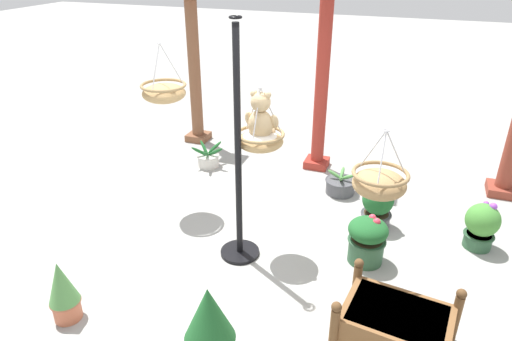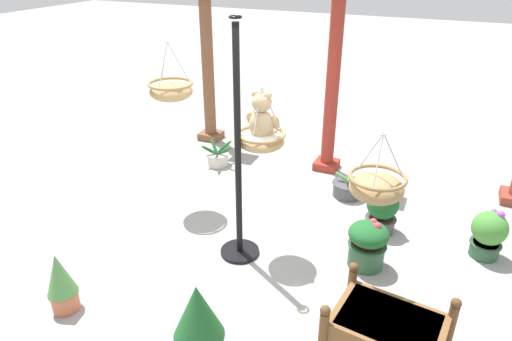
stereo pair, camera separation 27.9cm
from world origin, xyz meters
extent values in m
plane|color=#9E9E99|center=(0.00, 0.00, 0.00)|extent=(40.00, 40.00, 0.00)
cylinder|color=black|center=(-0.17, 0.02, 1.27)|extent=(0.07, 0.07, 2.54)
cylinder|color=black|center=(-0.17, 0.02, 0.02)|extent=(0.44, 0.44, 0.04)
torus|color=black|center=(-0.17, 0.02, 2.58)|extent=(0.12, 0.12, 0.02)
ellipsoid|color=tan|center=(-0.02, 0.27, 1.31)|extent=(0.49, 0.49, 0.18)
torus|color=#97794E|center=(-0.02, 0.27, 1.39)|extent=(0.52, 0.52, 0.04)
ellipsoid|color=silver|center=(-0.02, 0.27, 1.33)|extent=(0.43, 0.43, 0.15)
cylinder|color=#B7B7BC|center=(0.08, 0.32, 1.64)|extent=(0.21, 0.13, 0.50)
cylinder|color=#B7B7BC|center=(-0.12, 0.32, 1.64)|extent=(0.21, 0.13, 0.50)
cylinder|color=#B7B7BC|center=(-0.02, 0.15, 1.64)|extent=(0.01, 0.24, 0.50)
torus|color=#B7B7BC|center=(-0.02, 0.27, 1.89)|extent=(0.06, 0.06, 0.01)
ellipsoid|color=tan|center=(-0.02, 0.28, 1.49)|extent=(0.27, 0.23, 0.31)
sphere|color=tan|center=(-0.02, 0.28, 1.74)|extent=(0.24, 0.24, 0.21)
ellipsoid|color=#D9B683|center=(-0.02, 0.35, 1.72)|extent=(0.10, 0.09, 0.07)
sphere|color=black|center=(-0.02, 0.38, 1.72)|extent=(0.03, 0.03, 0.03)
sphere|color=tan|center=(-0.09, 0.28, 1.82)|extent=(0.08, 0.08, 0.08)
sphere|color=tan|center=(0.05, 0.28, 1.82)|extent=(0.08, 0.08, 0.08)
ellipsoid|color=tan|center=(-0.16, 0.31, 1.53)|extent=(0.08, 0.15, 0.20)
ellipsoid|color=tan|center=(0.12, 0.31, 1.53)|extent=(0.08, 0.15, 0.20)
ellipsoid|color=tan|center=(-0.09, 0.39, 1.38)|extent=(0.10, 0.18, 0.10)
ellipsoid|color=tan|center=(0.05, 0.39, 1.38)|extent=(0.10, 0.18, 0.10)
ellipsoid|color=tan|center=(-1.44, 0.77, 1.54)|extent=(0.53, 0.53, 0.22)
torus|color=#97794E|center=(-1.44, 0.77, 1.64)|extent=(0.56, 0.56, 0.04)
ellipsoid|color=silver|center=(-1.44, 0.77, 1.56)|extent=(0.47, 0.47, 0.18)
cylinder|color=#B7B7BC|center=(-1.33, 0.83, 1.89)|extent=(0.23, 0.14, 0.50)
cylinder|color=#B7B7BC|center=(-1.55, 0.83, 1.89)|extent=(0.23, 0.14, 0.50)
cylinder|color=#B7B7BC|center=(-1.44, 0.65, 1.89)|extent=(0.01, 0.25, 0.50)
torus|color=#B7B7BC|center=(-1.44, 0.77, 2.14)|extent=(0.06, 0.06, 0.01)
ellipsoid|color=#A37F51|center=(1.25, -0.09, 1.21)|extent=(0.49, 0.49, 0.23)
torus|color=olive|center=(1.25, -0.09, 1.32)|extent=(0.52, 0.52, 0.04)
cylinder|color=#B7B7BC|center=(1.35, -0.03, 1.53)|extent=(0.21, 0.13, 0.42)
cylinder|color=#B7B7BC|center=(1.16, -0.03, 1.53)|extent=(0.21, 0.13, 0.42)
cylinder|color=#B7B7BC|center=(1.25, -0.20, 1.53)|extent=(0.01, 0.24, 0.42)
torus|color=#B7B7BC|center=(1.25, -0.09, 1.73)|extent=(0.06, 0.06, 0.01)
cylinder|color=brown|center=(-2.13, 2.90, 1.21)|extent=(0.20, 0.20, 2.42)
cube|color=brown|center=(-2.13, 2.90, 0.06)|extent=(0.37, 0.37, 0.12)
cube|color=brown|center=(2.78, 2.59, 0.06)|extent=(0.40, 0.40, 0.12)
cylinder|color=#9E2D23|center=(0.12, 2.55, 1.46)|extent=(0.20, 0.20, 2.93)
cube|color=#9E2D23|center=(0.12, 2.55, 0.06)|extent=(0.35, 0.35, 0.12)
cube|color=brown|center=(1.58, -0.78, 0.20)|extent=(0.96, 0.75, 0.40)
cube|color=#382819|center=(1.58, -0.78, 0.37)|extent=(0.84, 0.66, 0.06)
cylinder|color=brown|center=(1.19, -0.40, 0.25)|extent=(0.08, 0.08, 0.50)
cylinder|color=brown|center=(2.06, -0.52, 0.25)|extent=(0.08, 0.08, 0.50)
cylinder|color=brown|center=(1.10, -1.03, 0.25)|extent=(0.08, 0.08, 0.50)
sphere|color=brown|center=(1.19, -0.40, 0.53)|extent=(0.09, 0.09, 0.09)
sphere|color=brown|center=(2.06, -0.52, 0.53)|extent=(0.09, 0.09, 0.09)
sphere|color=brown|center=(1.10, -1.03, 0.53)|extent=(0.09, 0.09, 0.09)
cylinder|color=beige|center=(-1.49, 1.97, 0.10)|extent=(0.33, 0.33, 0.19)
torus|color=#BCB7AE|center=(-1.49, 1.97, 0.18)|extent=(0.36, 0.36, 0.03)
cylinder|color=#382819|center=(-1.49, 1.97, 0.18)|extent=(0.29, 0.29, 0.03)
ellipsoid|color=#1E5B28|center=(-1.36, 1.96, 0.27)|extent=(0.29, 0.07, 0.20)
ellipsoid|color=#1E5B28|center=(-1.43, 2.10, 0.28)|extent=(0.17, 0.29, 0.17)
ellipsoid|color=#1E5B28|center=(-1.59, 2.05, 0.27)|extent=(0.25, 0.21, 0.21)
ellipsoid|color=#1E5B28|center=(-1.60, 1.90, 0.27)|extent=(0.25, 0.21, 0.21)
ellipsoid|color=#1E5B28|center=(-1.47, 1.84, 0.27)|extent=(0.11, 0.29, 0.19)
cylinder|color=#4C4C51|center=(1.20, 1.13, 0.09)|extent=(0.34, 0.34, 0.18)
torus|color=#444449|center=(1.20, 1.13, 0.17)|extent=(0.38, 0.38, 0.03)
cylinder|color=#382819|center=(1.20, 1.13, 0.17)|extent=(0.30, 0.30, 0.03)
ellipsoid|color=#1E5B28|center=(1.20, 1.13, 0.38)|extent=(0.38, 0.38, 0.40)
sphere|color=#E0384C|center=(1.33, 1.15, 0.56)|extent=(0.09, 0.09, 0.09)
sphere|color=#E0384C|center=(1.19, 1.24, 0.56)|extent=(0.08, 0.08, 0.08)
sphere|color=#E0384C|center=(1.15, 1.12, 0.55)|extent=(0.08, 0.08, 0.08)
sphere|color=#E0384C|center=(1.20, 1.06, 0.55)|extent=(0.07, 0.07, 0.07)
cylinder|color=#2D5638|center=(1.18, 0.38, 0.14)|extent=(0.38, 0.38, 0.28)
torus|color=#294E32|center=(1.18, 0.38, 0.27)|extent=(0.42, 0.42, 0.03)
cylinder|color=#382819|center=(1.18, 0.38, 0.27)|extent=(0.34, 0.34, 0.03)
ellipsoid|color=#1E5B28|center=(1.18, 0.38, 0.41)|extent=(0.43, 0.43, 0.25)
sphere|color=#E0384C|center=(1.26, 0.39, 0.52)|extent=(0.08, 0.08, 0.08)
sphere|color=#E0384C|center=(1.20, 0.46, 0.51)|extent=(0.08, 0.08, 0.08)
cylinder|color=#4C4C51|center=(0.63, 1.82, 0.10)|extent=(0.40, 0.40, 0.21)
torus|color=#444449|center=(0.63, 1.82, 0.20)|extent=(0.43, 0.43, 0.03)
cylinder|color=#382819|center=(0.63, 1.82, 0.19)|extent=(0.35, 0.35, 0.03)
ellipsoid|color=#56934C|center=(0.73, 1.81, 0.27)|extent=(0.22, 0.08, 0.14)
ellipsoid|color=#56934C|center=(0.63, 1.92, 0.28)|extent=(0.05, 0.22, 0.13)
ellipsoid|color=#56934C|center=(0.54, 1.83, 0.28)|extent=(0.22, 0.07, 0.14)
ellipsoid|color=#56934C|center=(0.65, 1.74, 0.27)|extent=(0.09, 0.21, 0.17)
cylinder|color=#BC6042|center=(-1.32, -1.46, 0.10)|extent=(0.25, 0.25, 0.21)
torus|color=#A9573B|center=(-1.32, -1.46, 0.20)|extent=(0.29, 0.29, 0.03)
cylinder|color=#382819|center=(-1.32, -1.46, 0.19)|extent=(0.22, 0.22, 0.03)
cone|color=#56934C|center=(-1.32, -1.46, 0.42)|extent=(0.28, 0.28, 0.43)
torus|color=#444449|center=(0.12, -1.39, 0.18)|extent=(0.43, 0.43, 0.03)
cylinder|color=#382819|center=(0.12, -1.39, 0.18)|extent=(0.35, 0.35, 0.03)
cone|color=#1E5B28|center=(0.12, -1.39, 0.45)|extent=(0.44, 0.44, 0.52)
cylinder|color=#2D5638|center=(2.37, 1.09, 0.09)|extent=(0.31, 0.31, 0.18)
torus|color=#294E32|center=(2.37, 1.09, 0.17)|extent=(0.34, 0.34, 0.03)
cylinder|color=#382819|center=(2.37, 1.09, 0.16)|extent=(0.27, 0.27, 0.03)
ellipsoid|color=#478E38|center=(2.37, 1.09, 0.37)|extent=(0.38, 0.38, 0.38)
sphere|color=purple|center=(2.44, 1.10, 0.55)|extent=(0.09, 0.09, 0.09)
sphere|color=purple|center=(2.38, 1.18, 0.53)|extent=(0.06, 0.06, 0.06)
camera|label=1|loc=(1.45, -3.89, 3.16)|focal=31.96mm
camera|label=2|loc=(1.71, -3.79, 3.16)|focal=31.96mm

